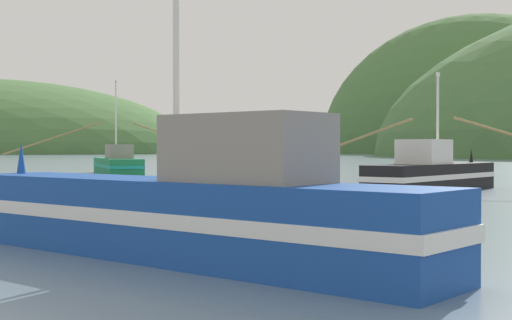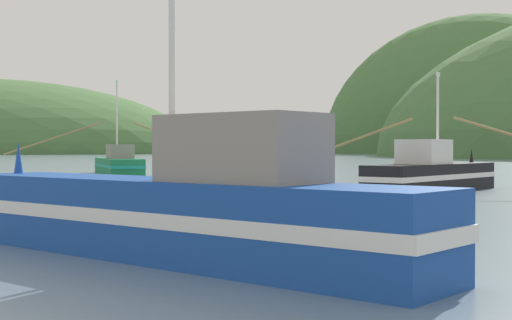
# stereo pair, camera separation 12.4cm
# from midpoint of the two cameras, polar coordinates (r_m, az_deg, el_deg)

# --- Properties ---
(hill_mid_left) EXTENTS (107.28, 85.82, 93.79)m
(hill_mid_left) POSITION_cam_midpoint_polar(r_m,az_deg,el_deg) (263.11, 16.81, 0.48)
(hill_mid_left) COLOR #47703D
(hill_mid_left) RESTS_ON ground
(fishing_boat_black) EXTENTS (12.24, 9.50, 5.46)m
(fishing_boat_black) POSITION_cam_midpoint_polar(r_m,az_deg,el_deg) (34.58, 13.38, -1.05)
(fishing_boat_black) COLOR black
(fishing_boat_black) RESTS_ON ground
(fishing_boat_green) EXTENTS (14.00, 10.87, 7.06)m
(fishing_boat_green) POSITION_cam_midpoint_polar(r_m,az_deg,el_deg) (56.29, -10.44, -0.32)
(fishing_boat_green) COLOR #197A47
(fishing_boat_green) RESTS_ON ground
(fishing_boat_blue) EXTENTS (10.47, 6.58, 6.44)m
(fishing_boat_blue) POSITION_cam_midpoint_polar(r_m,az_deg,el_deg) (13.36, -5.71, -3.86)
(fishing_boat_blue) COLOR #19479E
(fishing_boat_blue) RESTS_ON ground
(channel_buoy) EXTENTS (0.78, 0.78, 1.68)m
(channel_buoy) POSITION_cam_midpoint_polar(r_m,az_deg,el_deg) (26.85, -4.63, -1.84)
(channel_buoy) COLOR yellow
(channel_buoy) RESTS_ON ground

